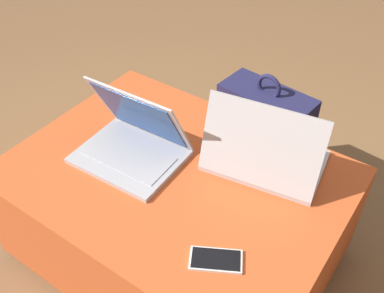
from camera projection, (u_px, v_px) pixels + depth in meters
name	position (u px, v px, depth m)	size (l,w,h in m)	color
ground_plane	(178.00, 253.00, 1.69)	(14.00, 14.00, 0.00)	olive
ottoman	(177.00, 216.00, 1.55)	(1.03, 0.76, 0.43)	maroon
laptop_near	(133.00, 142.00, 1.44)	(0.34, 0.27, 0.25)	#B7B7BC
laptop_far	(264.00, 155.00, 1.39)	(0.39, 0.31, 0.26)	silver
cell_phone	(216.00, 260.00, 1.16)	(0.15, 0.13, 0.01)	white
backpack	(263.00, 143.00, 1.81)	(0.37, 0.24, 0.56)	#23234C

